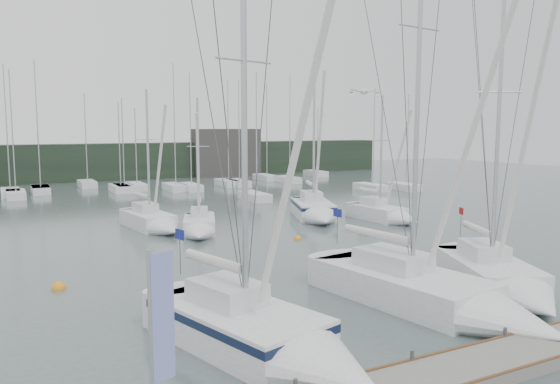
{
  "coord_description": "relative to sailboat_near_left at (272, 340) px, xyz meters",
  "views": [
    {
      "loc": [
        -12.73,
        -16.04,
        7.35
      ],
      "look_at": [
        -1.73,
        5.0,
        4.49
      ],
      "focal_mm": 35.0,
      "sensor_mm": 36.0,
      "label": 1
    }
  ],
  "objects": [
    {
      "name": "sailboat_mid_d",
      "position": [
        14.86,
        21.75,
        -0.01
      ],
      "size": [
        5.59,
        8.91,
        13.82
      ],
      "rotation": [
        0.0,
        0.0,
        -0.36
      ],
      "color": "silver",
      "rests_on": "ground"
    },
    {
      "name": "sailboat_near_right",
      "position": [
        11.98,
        1.15,
        -0.1
      ],
      "size": [
        6.25,
        9.25,
        15.03
      ],
      "rotation": [
        0.0,
        0.0,
        -0.41
      ],
      "color": "silver",
      "rests_on": "ground"
    },
    {
      "name": "ground",
      "position": [
        5.32,
        1.33,
        -0.66
      ],
      "size": [
        160.0,
        160.0,
        0.0
      ],
      "primitive_type": "plane",
      "color": "#4A5A58",
      "rests_on": "ground"
    },
    {
      "name": "far_treeline",
      "position": [
        5.32,
        63.33,
        1.84
      ],
      "size": [
        90.0,
        4.0,
        5.0
      ],
      "primitive_type": "cube",
      "color": "black",
      "rests_on": "ground"
    },
    {
      "name": "sailboat_mid_e",
      "position": [
        19.35,
        18.37,
        -0.14
      ],
      "size": [
        2.84,
        6.9,
        10.46
      ],
      "rotation": [
        0.0,
        0.0,
        0.08
      ],
      "color": "silver",
      "rests_on": "ground"
    },
    {
      "name": "sailboat_near_left",
      "position": [
        0.0,
        0.0,
        0.0
      ],
      "size": [
        5.56,
        9.72,
        15.89
      ],
      "rotation": [
        0.0,
        0.0,
        0.27
      ],
      "color": "silver",
      "rests_on": "ground"
    },
    {
      "name": "sailboat_mid_c",
      "position": [
        4.6,
        20.12,
        -0.15
      ],
      "size": [
        4.05,
        6.41,
        9.96
      ],
      "rotation": [
        0.0,
        0.0,
        -0.35
      ],
      "color": "silver",
      "rests_on": "ground"
    },
    {
      "name": "dock",
      "position": [
        5.32,
        -3.67,
        -0.46
      ],
      "size": [
        24.0,
        2.0,
        0.4
      ],
      "primitive_type": "cube",
      "color": "slate",
      "rests_on": "ground"
    },
    {
      "name": "buoy_b",
      "position": [
        9.91,
        15.91,
        -0.66
      ],
      "size": [
        0.51,
        0.51,
        0.51
      ],
      "primitive_type": "sphere",
      "color": "orange",
      "rests_on": "ground"
    },
    {
      "name": "mast_forest",
      "position": [
        6.95,
        46.04,
        -0.18
      ],
      "size": [
        60.24,
        25.62,
        14.61
      ],
      "color": "silver",
      "rests_on": "ground"
    },
    {
      "name": "dock_banner",
      "position": [
        -4.47,
        -3.36,
        2.32
      ],
      "size": [
        0.63,
        0.27,
        4.37
      ],
      "rotation": [
        0.0,
        0.0,
        0.35
      ],
      "color": "#ABAFB4",
      "rests_on": "dock"
    },
    {
      "name": "far_building_right",
      "position": [
        23.32,
        61.33,
        2.84
      ],
      "size": [
        10.0,
        3.0,
        7.0
      ],
      "primitive_type": "cube",
      "color": "#3B3836",
      "rests_on": "ground"
    },
    {
      "name": "seagull",
      "position": [
        5.51,
        2.89,
        8.04
      ],
      "size": [
        1.09,
        0.52,
        0.22
      ],
      "rotation": [
        0.0,
        0.0,
        -0.23
      ],
      "color": "white",
      "rests_on": "ground"
    },
    {
      "name": "sailboat_mid_b",
      "position": [
        2.41,
        23.14,
        -0.13
      ],
      "size": [
        3.33,
        7.73,
        10.72
      ],
      "rotation": [
        0.0,
        0.0,
        0.13
      ],
      "color": "silver",
      "rests_on": "ground"
    },
    {
      "name": "buoy_c",
      "position": [
        -5.19,
        11.38,
        -0.66
      ],
      "size": [
        0.66,
        0.66,
        0.66
      ],
      "primitive_type": "sphere",
      "color": "orange",
      "rests_on": "ground"
    },
    {
      "name": "sailboat_near_center",
      "position": [
        7.98,
        0.43,
        -0.04
      ],
      "size": [
        5.13,
        11.64,
        19.08
      ],
      "rotation": [
        0.0,
        0.0,
        0.16
      ],
      "color": "silver",
      "rests_on": "ground"
    }
  ]
}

